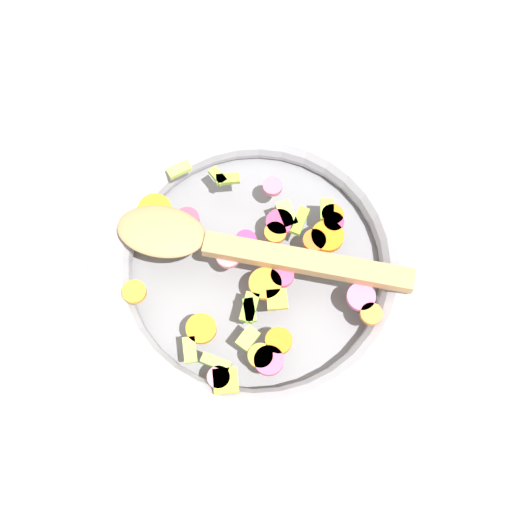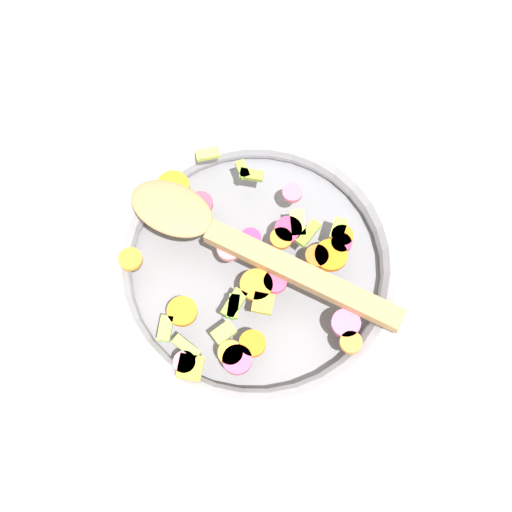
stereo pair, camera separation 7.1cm
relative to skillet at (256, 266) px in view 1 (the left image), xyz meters
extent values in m
plane|color=silver|center=(0.00, 0.00, -0.02)|extent=(4.00, 4.00, 0.00)
cylinder|color=slate|center=(0.00, 0.00, -0.02)|extent=(0.31, 0.31, 0.01)
torus|color=#9E9EA5|center=(0.00, 0.00, 0.00)|extent=(0.36, 0.36, 0.05)
cylinder|color=orange|center=(0.11, -0.03, 0.03)|extent=(0.04, 0.04, 0.01)
cylinder|color=orange|center=(-0.05, -0.03, 0.03)|extent=(0.03, 0.03, 0.01)
cylinder|color=orange|center=(-0.02, 0.03, 0.03)|extent=(0.04, 0.04, 0.01)
cylinder|color=orange|center=(0.03, 0.09, 0.03)|extent=(0.04, 0.04, 0.01)
cylinder|color=orange|center=(-0.03, 0.10, 0.03)|extent=(0.03, 0.03, 0.01)
cylinder|color=orange|center=(-0.01, -0.03, 0.03)|extent=(0.02, 0.02, 0.01)
cylinder|color=orange|center=(-0.12, 0.04, 0.03)|extent=(0.03, 0.03, 0.01)
cylinder|color=orange|center=(-0.04, 0.08, 0.03)|extent=(0.04, 0.04, 0.01)
cylinder|color=orange|center=(-0.07, -0.04, 0.03)|extent=(0.03, 0.03, 0.01)
cylinder|color=orange|center=(0.11, 0.06, 0.03)|extent=(0.03, 0.03, 0.01)
cylinder|color=orange|center=(-0.07, -0.06, 0.03)|extent=(0.03, 0.03, 0.01)
cube|color=#81BC32|center=(-0.04, -0.05, 0.03)|extent=(0.02, 0.03, 0.01)
cube|color=#88AC40|center=(0.07, 0.00, 0.03)|extent=(0.03, 0.02, 0.01)
cube|color=#90B649|center=(-0.01, 0.09, 0.03)|extent=(0.02, 0.03, 0.01)
cube|color=#90AC38|center=(0.05, -0.08, 0.03)|extent=(0.03, 0.02, 0.01)
cube|color=#9AC13E|center=(-0.06, -0.06, 0.03)|extent=(0.02, 0.03, 0.01)
cube|color=#B3D256|center=(-0.02, -0.05, 0.03)|extent=(0.03, 0.03, 0.01)
cube|color=#80B33C|center=(-0.01, 0.05, 0.03)|extent=(0.01, 0.03, 0.01)
cube|color=#93CD3D|center=(-0.01, 0.06, 0.03)|extent=(0.02, 0.03, 0.01)
cube|color=#86AD3C|center=(0.06, -0.08, 0.03)|extent=(0.02, 0.02, 0.01)
cube|color=#85B849|center=(0.01, 0.11, 0.03)|extent=(0.03, 0.01, 0.01)
cube|color=#A2C849|center=(0.04, 0.11, 0.03)|extent=(0.02, 0.03, 0.01)
cube|color=#BBDA4F|center=(0.10, -0.08, 0.03)|extent=(0.03, 0.03, 0.01)
cylinder|color=pink|center=(0.03, 0.01, 0.03)|extent=(0.03, 0.03, 0.01)
cylinder|color=#E74471|center=(-0.03, 0.02, 0.03)|extent=(0.03, 0.03, 0.01)
cylinder|color=#D75177|center=(-0.04, 0.10, 0.03)|extent=(0.04, 0.04, 0.01)
cylinder|color=#DD6F82|center=(0.01, 0.13, 0.03)|extent=(0.03, 0.03, 0.01)
cylinder|color=#D5435E|center=(0.08, -0.02, 0.03)|extent=(0.03, 0.03, 0.01)
cylinder|color=#D0325C|center=(-0.07, -0.05, 0.03)|extent=(0.02, 0.02, 0.01)
cylinder|color=#E06393|center=(-0.11, 0.02, 0.03)|extent=(0.04, 0.04, 0.01)
cylinder|color=#E86684|center=(0.00, -0.08, 0.03)|extent=(0.03, 0.03, 0.01)
cylinder|color=#C53B66|center=(-0.02, -0.04, 0.03)|extent=(0.03, 0.03, 0.01)
cylinder|color=#CC3671|center=(0.01, -0.01, 0.03)|extent=(0.03, 0.03, 0.01)
cube|color=yellow|center=(0.00, 0.13, 0.03)|extent=(0.03, 0.03, 0.01)
cube|color=gold|center=(-0.03, 0.04, 0.03)|extent=(0.02, 0.02, 0.01)
cube|color=#A87F51|center=(-0.05, 0.00, 0.04)|extent=(0.21, 0.03, 0.01)
ellipsoid|color=#A87F51|center=(0.10, 0.00, 0.04)|extent=(0.09, 0.06, 0.01)
camera|label=1|loc=(-0.06, 0.25, 0.70)|focal=50.00mm
camera|label=2|loc=(-0.12, 0.23, 0.70)|focal=50.00mm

